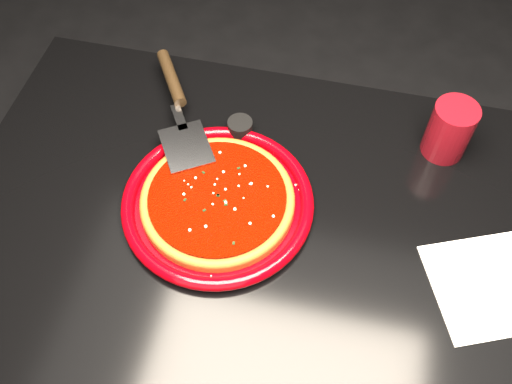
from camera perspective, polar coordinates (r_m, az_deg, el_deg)
floor at (r=1.64m, az=2.38°, el=-18.55°), size 4.00×4.00×0.01m
table at (r=1.28m, az=2.99°, el=-14.03°), size 1.20×0.80×0.75m
plate at (r=0.97m, az=-3.85°, el=-1.04°), size 0.40×0.40×0.02m
pizza_crust at (r=0.97m, az=-3.86°, el=-0.91°), size 0.32×0.32×0.01m
pizza_crust_rim at (r=0.96m, az=-3.88°, el=-0.70°), size 0.32×0.32×0.02m
pizza_sauce at (r=0.96m, az=-3.90°, el=-0.55°), size 0.28×0.28×0.01m
parmesan_dusting at (r=0.95m, az=-3.92°, el=-0.33°), size 0.23×0.23×0.01m
basil_flecks at (r=0.95m, az=-3.91°, el=-0.36°), size 0.21×0.21×0.00m
pizza_server at (r=1.07m, az=-7.68°, el=8.35°), size 0.26×0.34×0.03m
cup at (r=1.07m, az=18.78°, el=5.88°), size 0.10×0.10×0.11m
napkin_a at (r=0.98m, az=22.06°, el=-8.70°), size 0.22×0.22×0.00m
ramekin at (r=1.06m, az=-1.60°, el=6.37°), size 0.05×0.05×0.04m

